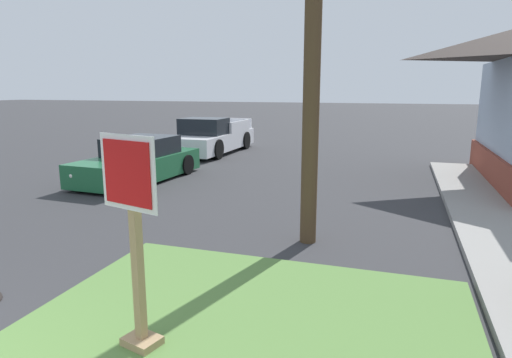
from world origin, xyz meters
TOP-DOWN VIEW (x-y plane):
  - stop_sign at (1.59, 2.05)m, footprint 0.70×0.36m
  - parked_sedan_green at (-3.21, 9.55)m, footprint 2.10×4.22m
  - pickup_truck_white at (-3.44, 15.24)m, footprint 2.13×5.15m

SIDE VIEW (x-z plane):
  - parked_sedan_green at x=-3.21m, z-range -0.08..1.17m
  - pickup_truck_white at x=-3.44m, z-range -0.12..1.36m
  - stop_sign at x=1.59m, z-range 0.05..2.20m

